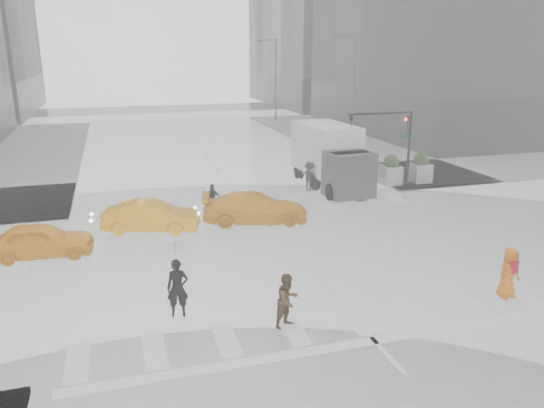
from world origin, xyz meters
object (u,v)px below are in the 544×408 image
object	(u,v)px
pedestrian_brown	(288,300)
taxi_front	(40,240)
taxi_mid	(151,216)
pedestrian_orange	(509,273)
traffic_signal_pole	(395,133)
box_truck	(332,155)

from	to	relation	value
pedestrian_brown	taxi_front	world-z (taller)	pedestrian_brown
taxi_mid	pedestrian_brown	bearing A→B (deg)	-145.69
taxi_front	pedestrian_orange	bearing A→B (deg)	-115.56
traffic_signal_pole	pedestrian_orange	world-z (taller)	traffic_signal_pole
taxi_front	box_truck	xyz separation A→B (m)	(15.25, 6.88, 1.25)
traffic_signal_pole	taxi_mid	distance (m)	15.04
taxi_front	box_truck	world-z (taller)	box_truck
pedestrian_orange	traffic_signal_pole	bearing A→B (deg)	66.07
pedestrian_brown	box_truck	size ratio (longest dim) A/B	0.24
traffic_signal_pole	box_truck	world-z (taller)	traffic_signal_pole
box_truck	traffic_signal_pole	bearing A→B (deg)	-20.29
traffic_signal_pole	pedestrian_orange	bearing A→B (deg)	-104.12
pedestrian_brown	taxi_mid	size ratio (longest dim) A/B	0.39
pedestrian_brown	taxi_front	bearing A→B (deg)	105.20
taxi_front	box_truck	distance (m)	16.78
pedestrian_orange	box_truck	distance (m)	15.20
pedestrian_orange	box_truck	world-z (taller)	box_truck
pedestrian_brown	pedestrian_orange	bearing A→B (deg)	-30.43
box_truck	taxi_mid	bearing A→B (deg)	-158.14
pedestrian_brown	pedestrian_orange	distance (m)	7.56
pedestrian_brown	traffic_signal_pole	bearing A→B (deg)	22.85
traffic_signal_pole	pedestrian_orange	xyz separation A→B (m)	(-3.54, -14.08, -2.34)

